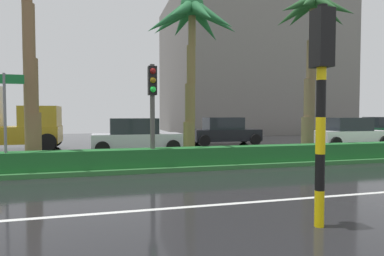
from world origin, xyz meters
The scene contains 10 objects.
palm_tree_centre_right centered at (8.02, 7.93, 5.33)m, with size 3.87×4.00×6.43m.
palm_tree_mid_right centered at (13.44, 8.03, 5.79)m, with size 3.47×3.52×7.16m.
traffic_signal_median_right centered at (6.28, 6.54, 2.52)m, with size 0.28×0.43×3.44m.
street_name_sign centered at (1.82, 6.51, 2.08)m, with size 1.10×0.08×3.00m.
traffic_signal_foreground centered at (8.22, 0.31, 2.57)m, with size 0.28×0.43×3.72m.
car_in_traffic_second centered at (6.22, 11.94, 0.83)m, with size 4.30×2.02×1.72m.
car_in_traffic_third centered at (12.09, 15.10, 0.83)m, with size 4.30×2.02×1.72m.
car_in_traffic_fourth centered at (18.58, 11.74, 0.83)m, with size 4.30×2.02×1.72m.
car_in_traffic_fifth centered at (24.58, 15.16, 0.83)m, with size 4.30×2.02×1.72m.
building_far_right centered at (20.02, 29.30, 6.99)m, with size 17.09×14.48×13.98m.
Camera 1 is at (4.70, -4.50, 1.91)m, focal length 30.81 mm.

